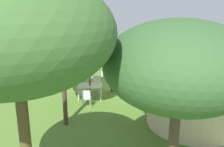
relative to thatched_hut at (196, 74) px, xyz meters
The scene contains 14 objects.
ground_plane 6.04m from the thatched_hut, 76.43° to the right, with size 36.00×36.00×0.00m, color #52782D.
thatched_hut is the anchor object (origin of this frame).
shade_umbrella 5.40m from the thatched_hut, 48.29° to the right, with size 3.53×3.53×2.85m.
patio_dining_table 5.61m from the thatched_hut, 48.29° to the right, with size 1.45×1.17×0.74m.
patio_chair_east_end 6.10m from the thatched_hut, 59.18° to the right, with size 0.59×0.58×0.90m.
patio_chair_near_lawn 5.22m from the thatched_hut, 36.31° to the right, with size 0.56×0.54×0.90m.
guest_beside_umbrella 5.34m from the thatched_hut, 65.54° to the right, with size 0.43×0.47×1.60m.
standing_watcher 8.90m from the thatched_hut, 97.07° to the right, with size 0.40×0.53×1.65m.
striped_lounge_chair 6.66m from the thatched_hut, 96.65° to the right, with size 0.82×0.95×0.64m.
zebra_nearest_camera 4.13m from the thatched_hut, 111.24° to the right, with size 1.26×1.92×1.57m.
zebra_by_umbrella 8.15m from the thatched_hut, 78.75° to the right, with size 1.54×2.00×1.48m.
acacia_tree_far_lawn 5.78m from the thatched_hut, 15.18° to the right, with size 2.51×2.51×5.22m.
acacia_tree_right_background 7.63m from the thatched_hut, 28.39° to the left, with size 3.92×3.92×5.66m.
acacia_tree_left_background 4.61m from the thatched_hut, 50.43° to the left, with size 3.68×3.68×4.70m.
Camera 1 is at (4.62, 14.16, 5.11)m, focal length 41.43 mm.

